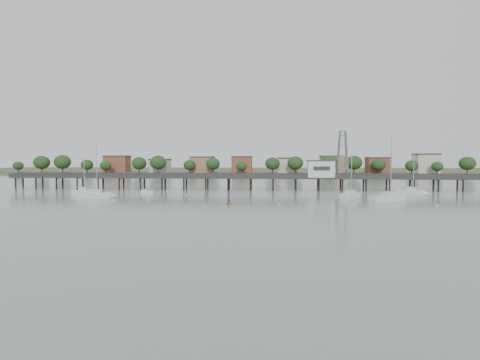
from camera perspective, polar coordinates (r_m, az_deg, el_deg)
The scene contains 14 objects.
ground_plane at distance 66.29m, azimuth -4.87°, elevation -5.34°, with size 500.00×500.00×0.00m, color gray.
pier at distance 125.24m, azimuth -0.05°, elevation 0.34°, with size 150.00×5.00×5.50m.
pier_building at distance 125.32m, azimuth 11.41°, elevation 1.60°, with size 8.40×5.40×5.30m.
lattice_tower at distance 126.16m, azimuth 14.37°, elevation 3.58°, with size 3.20×3.20×15.50m.
sailboat_a at distance 104.39m, azimuth -19.09°, elevation -2.10°, with size 8.97×5.15×14.21m.
sailboat_d at distance 99.15m, azimuth 21.15°, elevation -2.40°, with size 10.23×7.49×16.47m.
sailboat_e at distance 116.57m, azimuth 23.80°, elevation -1.67°, with size 7.86×5.64×12.80m.
sailboat_b at distance 114.46m, azimuth -21.02°, elevation -1.68°, with size 6.12×2.17×10.16m.
sailboat_c at distance 101.95m, azimuth 15.73°, elevation -2.15°, with size 6.39×6.75×12.01m.
white_tender at distance 114.31m, azimuth -13.17°, elevation -1.69°, with size 3.77×2.57×1.35m.
yellow_dinghy at distance 85.31m, azimuth -1.62°, elevation -3.47°, with size 1.81×0.53×2.54m, color yellow.
dinghy_occupant at distance 85.31m, azimuth -1.62°, elevation -3.47°, with size 0.35×0.96×0.23m, color black.
mooring_buoys at distance 96.12m, azimuth -0.57°, elevation -2.69°, with size 87.83×19.35×0.39m.
far_shore at distance 304.47m, azimuth 3.14°, elevation 1.37°, with size 500.00×170.00×10.40m.
Camera 1 is at (11.57, -64.57, 9.61)m, focal length 30.00 mm.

